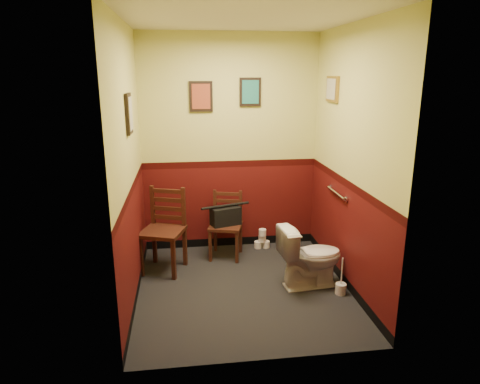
{
  "coord_description": "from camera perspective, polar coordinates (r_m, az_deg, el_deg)",
  "views": [
    {
      "loc": [
        -0.58,
        -4.09,
        2.22
      ],
      "look_at": [
        0.0,
        0.25,
        1.0
      ],
      "focal_mm": 32.0,
      "sensor_mm": 36.0,
      "label": 1
    }
  ],
  "objects": [
    {
      "name": "chair_left",
      "position": [
        5.0,
        -10.1,
        -5.04
      ],
      "size": [
        0.57,
        0.57,
        0.96
      ],
      "rotation": [
        0.0,
        0.0,
        -0.34
      ],
      "color": "#3F1D13",
      "rests_on": "floor"
    },
    {
      "name": "framed_print_back_a",
      "position": [
        5.28,
        -5.23,
        12.57
      ],
      "size": [
        0.28,
        0.04,
        0.36
      ],
      "color": "black",
      "rests_on": "wall_back"
    },
    {
      "name": "tp_stack",
      "position": [
        5.64,
        2.97,
        -6.4
      ],
      "size": [
        0.2,
        0.12,
        0.27
      ],
      "color": "silver",
      "rests_on": "floor"
    },
    {
      "name": "framed_print_right",
      "position": [
        4.98,
        12.2,
        13.27
      ],
      "size": [
        0.04,
        0.34,
        0.28
      ],
      "color": "olive",
      "rests_on": "wall_right"
    },
    {
      "name": "grab_bar",
      "position": [
        4.81,
        12.72,
        -0.12
      ],
      "size": [
        0.05,
        0.56,
        0.06
      ],
      "color": "silver",
      "rests_on": "wall_right"
    },
    {
      "name": "framed_print_back_b",
      "position": [
        5.34,
        1.37,
        13.2
      ],
      "size": [
        0.26,
        0.04,
        0.34
      ],
      "color": "black",
      "rests_on": "wall_back"
    },
    {
      "name": "wall_front",
      "position": [
        3.07,
        3.58,
        -0.89
      ],
      "size": [
        2.2,
        0.0,
        2.7
      ],
      "primitive_type": "cube",
      "rotation": [
        -1.57,
        0.0,
        0.0
      ],
      "color": "#470D0C",
      "rests_on": "ground"
    },
    {
      "name": "wall_left",
      "position": [
        4.21,
        -14.55,
        3.15
      ],
      "size": [
        0.0,
        2.4,
        2.7
      ],
      "primitive_type": "cube",
      "rotation": [
        1.57,
        0.0,
        1.57
      ],
      "color": "#470D0C",
      "rests_on": "ground"
    },
    {
      "name": "handbag",
      "position": [
        5.23,
        -1.94,
        -3.19
      ],
      "size": [
        0.39,
        0.28,
        0.26
      ],
      "rotation": [
        0.0,
        0.0,
        0.31
      ],
      "color": "black",
      "rests_on": "chair_right"
    },
    {
      "name": "ceiling",
      "position": [
        4.16,
        0.49,
        22.2
      ],
      "size": [
        2.2,
        2.4,
        0.0
      ],
      "primitive_type": "cube",
      "rotation": [
        3.14,
        0.0,
        0.0
      ],
      "color": "silver",
      "rests_on": "ground"
    },
    {
      "name": "wall_back",
      "position": [
        5.39,
        -1.34,
        6.27
      ],
      "size": [
        2.2,
        0.0,
        2.7
      ],
      "primitive_type": "cube",
      "rotation": [
        1.57,
        0.0,
        0.0
      ],
      "color": "#470D0C",
      "rests_on": "ground"
    },
    {
      "name": "floor",
      "position": [
        4.69,
        0.41,
        -12.69
      ],
      "size": [
        2.2,
        2.4,
        0.0
      ],
      "primitive_type": "cube",
      "color": "black",
      "rests_on": "ground"
    },
    {
      "name": "toilet_brush",
      "position": [
        4.67,
        13.28,
        -12.34
      ],
      "size": [
        0.11,
        0.11,
        0.4
      ],
      "color": "silver",
      "rests_on": "floor"
    },
    {
      "name": "wall_right",
      "position": [
        4.51,
        14.47,
        3.94
      ],
      "size": [
        0.0,
        2.4,
        2.7
      ],
      "primitive_type": "cube",
      "rotation": [
        1.57,
        0.0,
        -1.57
      ],
      "color": "#470D0C",
      "rests_on": "ground"
    },
    {
      "name": "chair_right",
      "position": [
        5.31,
        -1.86,
        -4.4
      ],
      "size": [
        0.47,
        0.47,
        0.82
      ],
      "rotation": [
        0.0,
        0.0,
        -0.27
      ],
      "color": "#3F1D13",
      "rests_on": "floor"
    },
    {
      "name": "framed_print_left",
      "position": [
        4.24,
        -14.58,
        10.07
      ],
      "size": [
        0.04,
        0.3,
        0.38
      ],
      "color": "black",
      "rests_on": "wall_left"
    },
    {
      "name": "toilet",
      "position": [
        4.66,
        9.36,
        -8.49
      ],
      "size": [
        0.72,
        0.45,
        0.67
      ],
      "primitive_type": "imported",
      "rotation": [
        0.0,
        0.0,
        1.68
      ],
      "color": "white",
      "rests_on": "floor"
    }
  ]
}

